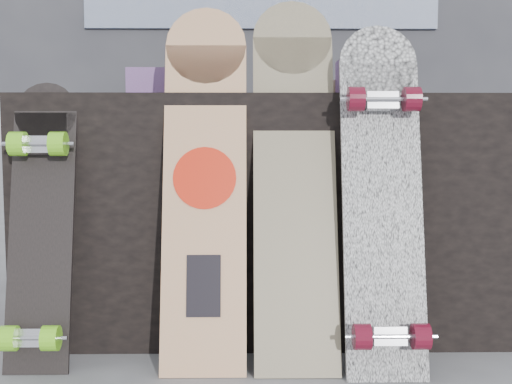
{
  "coord_description": "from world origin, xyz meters",
  "views": [
    {
      "loc": [
        -0.07,
        -1.73,
        0.68
      ],
      "look_at": [
        -0.04,
        0.2,
        0.5
      ],
      "focal_mm": 45.0,
      "sensor_mm": 36.0,
      "label": 1
    }
  ],
  "objects_px": {
    "vendor_table": "(266,213)",
    "longboard_celtic": "(294,167)",
    "longboard_cascadia": "(383,192)",
    "skateboard_dark": "(40,223)",
    "longboard_geisha": "(205,173)"
  },
  "relations": [
    {
      "from": "longboard_geisha",
      "to": "longboard_cascadia",
      "type": "distance_m",
      "value": 0.52
    },
    {
      "from": "longboard_geisha",
      "to": "longboard_celtic",
      "type": "height_order",
      "value": "longboard_celtic"
    },
    {
      "from": "skateboard_dark",
      "to": "longboard_cascadia",
      "type": "bearing_deg",
      "value": -2.26
    },
    {
      "from": "longboard_cascadia",
      "to": "skateboard_dark",
      "type": "bearing_deg",
      "value": 177.74
    },
    {
      "from": "longboard_geisha",
      "to": "longboard_celtic",
      "type": "distance_m",
      "value": 0.27
    },
    {
      "from": "vendor_table",
      "to": "longboard_celtic",
      "type": "relative_size",
      "value": 1.46
    },
    {
      "from": "vendor_table",
      "to": "longboard_geisha",
      "type": "bearing_deg",
      "value": -118.99
    },
    {
      "from": "longboard_cascadia",
      "to": "skateboard_dark",
      "type": "relative_size",
      "value": 1.2
    },
    {
      "from": "longboard_celtic",
      "to": "skateboard_dark",
      "type": "xyz_separation_m",
      "value": [
        -0.74,
        -0.06,
        -0.16
      ]
    },
    {
      "from": "vendor_table",
      "to": "longboard_celtic",
      "type": "xyz_separation_m",
      "value": [
        0.07,
        -0.32,
        0.18
      ]
    },
    {
      "from": "longboard_celtic",
      "to": "skateboard_dark",
      "type": "bearing_deg",
      "value": -175.23
    },
    {
      "from": "vendor_table",
      "to": "longboard_geisha",
      "type": "relative_size",
      "value": 1.5
    },
    {
      "from": "vendor_table",
      "to": "skateboard_dark",
      "type": "relative_size",
      "value": 1.92
    },
    {
      "from": "longboard_geisha",
      "to": "skateboard_dark",
      "type": "relative_size",
      "value": 1.28
    },
    {
      "from": "longboard_geisha",
      "to": "longboard_celtic",
      "type": "relative_size",
      "value": 0.97
    }
  ]
}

